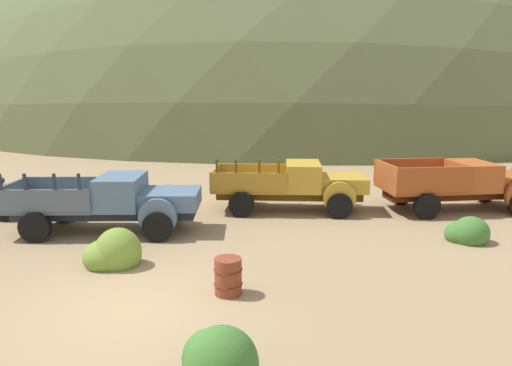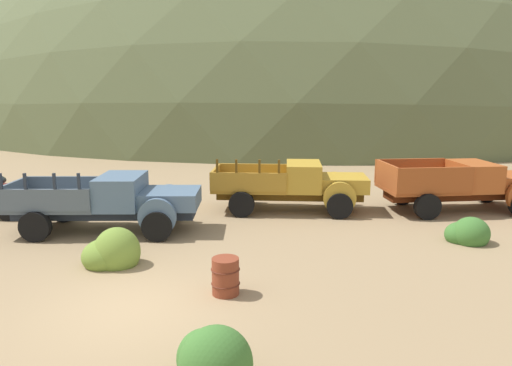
% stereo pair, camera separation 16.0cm
% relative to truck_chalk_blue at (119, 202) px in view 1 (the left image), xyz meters
% --- Properties ---
extents(ground_plane, '(300.00, 300.00, 0.00)m').
position_rel_truck_chalk_blue_xyz_m(ground_plane, '(0.87, -5.98, -1.00)').
color(ground_plane, '#937A56').
extents(hill_far_left, '(90.07, 54.63, 47.20)m').
position_rel_truck_chalk_blue_xyz_m(hill_far_left, '(-19.55, 64.60, -1.00)').
color(hill_far_left, '#424C2D').
rests_on(hill_far_left, ground).
extents(hill_distant, '(91.14, 87.60, 54.35)m').
position_rel_truck_chalk_blue_xyz_m(hill_distant, '(19.64, 54.81, -1.00)').
color(hill_distant, '#56603D').
rests_on(hill_distant, ground).
extents(truck_chalk_blue, '(6.47, 3.25, 2.16)m').
position_rel_truck_chalk_blue_xyz_m(truck_chalk_blue, '(0.00, 0.00, 0.00)').
color(truck_chalk_blue, '#262D39').
rests_on(truck_chalk_blue, ground).
extents(truck_mustard, '(6.21, 3.51, 2.16)m').
position_rel_truck_chalk_blue_xyz_m(truck_mustard, '(6.66, 1.59, -0.00)').
color(truck_mustard, '#593D12').
rests_on(truck_mustard, ground).
extents(truck_oxide_orange, '(6.15, 2.82, 1.91)m').
position_rel_truck_chalk_blue_xyz_m(truck_oxide_orange, '(13.17, 0.57, 0.01)').
color(truck_oxide_orange, '#51220D').
rests_on(truck_oxide_orange, ground).
extents(oil_drum_foreground, '(0.68, 0.68, 0.87)m').
position_rel_truck_chalk_blue_xyz_m(oil_drum_foreground, '(2.98, -5.55, -0.57)').
color(oil_drum_foreground, brown).
rests_on(oil_drum_foreground, ground).
extents(bush_back_edge, '(1.29, 1.16, 1.05)m').
position_rel_truck_chalk_blue_xyz_m(bush_back_edge, '(10.78, -3.05, -0.74)').
color(bush_back_edge, '#3D702D').
rests_on(bush_back_edge, ground).
extents(bush_lone_scrub, '(1.24, 1.32, 1.28)m').
position_rel_truck_chalk_blue_xyz_m(bush_lone_scrub, '(2.41, -8.86, -0.70)').
color(bush_lone_scrub, '#3D702D').
rests_on(bush_lone_scrub, ground).
extents(bush_front_left, '(1.57, 1.16, 1.36)m').
position_rel_truck_chalk_blue_xyz_m(bush_front_left, '(0.15, -3.22, -0.68)').
color(bush_front_left, olive).
rests_on(bush_front_left, ground).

